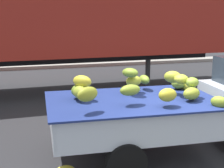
# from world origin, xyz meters

# --- Properties ---
(ground) EXTENTS (220.00, 220.00, 0.00)m
(ground) POSITION_xyz_m (0.00, 0.00, 0.00)
(ground) COLOR #28282B
(curb_strip) EXTENTS (80.00, 0.80, 0.16)m
(curb_strip) POSITION_xyz_m (0.00, 10.61, 0.08)
(curb_strip) COLOR gray
(curb_strip) RESTS_ON ground
(semi_trailer) EXTENTS (12.07, 2.93, 3.95)m
(semi_trailer) POSITION_xyz_m (-1.80, 5.72, 2.54)
(semi_trailer) COLOR maroon
(semi_trailer) RESTS_ON ground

